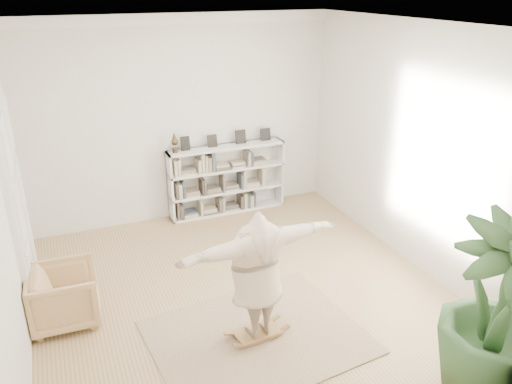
% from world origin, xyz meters
% --- Properties ---
extents(floor, '(6.00, 6.00, 0.00)m').
position_xyz_m(floor, '(0.00, 0.00, 0.00)').
color(floor, '#937A4B').
rests_on(floor, ground).
extents(room_shell, '(6.00, 6.00, 6.00)m').
position_xyz_m(room_shell, '(0.00, 2.94, 3.51)').
color(room_shell, silver).
rests_on(room_shell, floor).
extents(doors, '(0.09, 1.78, 2.92)m').
position_xyz_m(doors, '(-2.70, 1.30, 1.40)').
color(doors, white).
rests_on(doors, floor).
extents(bookshelf, '(2.20, 0.35, 1.64)m').
position_xyz_m(bookshelf, '(0.74, 2.82, 0.64)').
color(bookshelf, silver).
rests_on(bookshelf, floor).
extents(armchair, '(0.87, 0.85, 0.76)m').
position_xyz_m(armchair, '(-2.30, 0.44, 0.38)').
color(armchair, tan).
rests_on(armchair, floor).
extents(rug, '(2.68, 2.23, 0.02)m').
position_xyz_m(rug, '(-0.18, -0.82, 0.01)').
color(rug, tan).
rests_on(rug, floor).
extents(rocker_board, '(0.56, 0.37, 0.11)m').
position_xyz_m(rocker_board, '(-0.18, -0.82, 0.07)').
color(rocker_board, olive).
rests_on(rocker_board, rug).
extents(person, '(2.06, 0.74, 1.64)m').
position_xyz_m(person, '(-0.18, -0.82, 0.95)').
color(person, beige).
rests_on(person, rocker_board).
extents(houseplant, '(1.45, 1.45, 2.02)m').
position_xyz_m(houseplant, '(1.71, -2.55, 1.01)').
color(houseplant, '#2D4E27').
rests_on(houseplant, floor).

